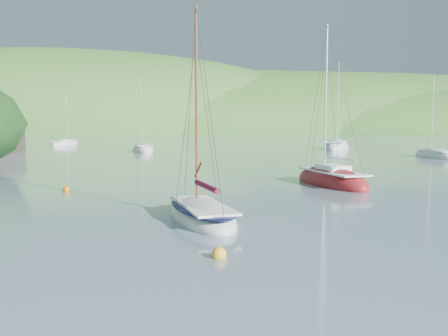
{
  "coord_description": "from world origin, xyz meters",
  "views": [
    {
      "loc": [
        -0.18,
        -18.39,
        4.43
      ],
      "look_at": [
        0.25,
        8.0,
        1.82
      ],
      "focal_mm": 40.0,
      "sensor_mm": 36.0,
      "label": 1
    }
  ],
  "objects_px": {
    "distant_sloop_b": "(336,148)",
    "sloop_red": "(332,182)",
    "distant_sloop_a": "(143,150)",
    "distant_sloop_d": "(435,156)",
    "daysailer_white": "(202,215)",
    "distant_sloop_c": "(65,144)"
  },
  "relations": [
    {
      "from": "distant_sloop_b",
      "to": "sloop_red",
      "type": "bearing_deg",
      "value": -84.26
    },
    {
      "from": "sloop_red",
      "to": "distant_sloop_c",
      "type": "height_order",
      "value": "sloop_red"
    },
    {
      "from": "distant_sloop_d",
      "to": "daysailer_white",
      "type": "bearing_deg",
      "value": -134.42
    },
    {
      "from": "sloop_red",
      "to": "distant_sloop_d",
      "type": "xyz_separation_m",
      "value": [
        17.35,
        23.39,
        -0.04
      ]
    },
    {
      "from": "distant_sloop_a",
      "to": "distant_sloop_b",
      "type": "distance_m",
      "value": 28.08
    },
    {
      "from": "sloop_red",
      "to": "distant_sloop_c",
      "type": "relative_size",
      "value": 1.19
    },
    {
      "from": "sloop_red",
      "to": "distant_sloop_b",
      "type": "xyz_separation_m",
      "value": [
        9.91,
        39.67,
        0.0
      ]
    },
    {
      "from": "sloop_red",
      "to": "distant_sloop_c",
      "type": "distance_m",
      "value": 60.62
    },
    {
      "from": "distant_sloop_a",
      "to": "sloop_red",
      "type": "bearing_deg",
      "value": -78.0
    },
    {
      "from": "sloop_red",
      "to": "distant_sloop_b",
      "type": "relative_size",
      "value": 0.84
    },
    {
      "from": "distant_sloop_a",
      "to": "distant_sloop_c",
      "type": "relative_size",
      "value": 1.1
    },
    {
      "from": "sloop_red",
      "to": "distant_sloop_b",
      "type": "bearing_deg",
      "value": 58.47
    },
    {
      "from": "sloop_red",
      "to": "distant_sloop_d",
      "type": "height_order",
      "value": "sloop_red"
    },
    {
      "from": "distant_sloop_b",
      "to": "distant_sloop_d",
      "type": "relative_size",
      "value": 1.36
    },
    {
      "from": "distant_sloop_b",
      "to": "distant_sloop_c",
      "type": "height_order",
      "value": "distant_sloop_b"
    },
    {
      "from": "daysailer_white",
      "to": "distant_sloop_d",
      "type": "xyz_separation_m",
      "value": [
        25.76,
        35.07,
        -0.05
      ]
    },
    {
      "from": "daysailer_white",
      "to": "sloop_red",
      "type": "relative_size",
      "value": 0.86
    },
    {
      "from": "distant_sloop_c",
      "to": "distant_sloop_d",
      "type": "relative_size",
      "value": 0.97
    },
    {
      "from": "sloop_red",
      "to": "distant_sloop_a",
      "type": "xyz_separation_m",
      "value": [
        -17.78,
        35.04,
        -0.04
      ]
    },
    {
      "from": "daysailer_white",
      "to": "distant_sloop_d",
      "type": "height_order",
      "value": "daysailer_white"
    },
    {
      "from": "daysailer_white",
      "to": "distant_sloop_c",
      "type": "height_order",
      "value": "daysailer_white"
    },
    {
      "from": "daysailer_white",
      "to": "distant_sloop_b",
      "type": "xyz_separation_m",
      "value": [
        18.32,
        51.35,
        -0.0
      ]
    }
  ]
}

